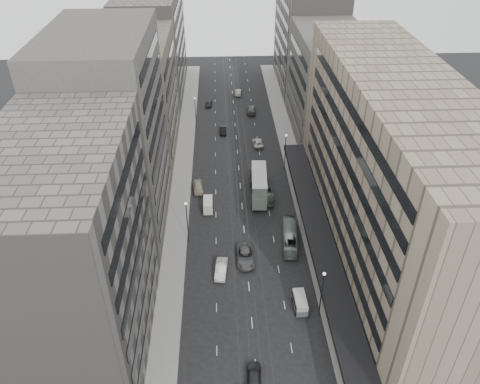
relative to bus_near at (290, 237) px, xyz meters
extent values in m
plane|color=black|center=(-7.58, -10.94, -1.34)|extent=(220.00, 220.00, 0.00)
cube|color=gray|center=(4.42, 26.56, -1.26)|extent=(4.00, 125.00, 0.15)
cube|color=gray|center=(-19.58, 26.56, -1.26)|extent=(4.00, 125.00, 0.15)
cube|color=gray|center=(13.92, -2.94, 13.66)|extent=(15.00, 60.00, 30.00)
cube|color=black|center=(4.42, -2.94, 2.66)|extent=(4.40, 60.00, 0.50)
cube|color=#49443F|center=(13.92, 41.06, 10.66)|extent=(15.00, 28.00, 24.00)
cube|color=slate|center=(13.92, 71.06, 12.66)|extent=(15.00, 32.00, 28.00)
cube|color=slate|center=(-29.08, -18.94, 13.66)|extent=(15.00, 28.00, 30.00)
cube|color=#49443F|center=(-29.08, 8.06, 15.66)|extent=(15.00, 26.00, 34.00)
cube|color=#6B6153|center=(-29.08, 35.06, 11.16)|extent=(15.00, 28.00, 25.00)
cube|color=slate|center=(-29.08, 68.06, 12.66)|extent=(15.00, 38.00, 28.00)
cylinder|color=#262628|center=(2.12, -15.94, 2.66)|extent=(0.16, 0.16, 8.00)
sphere|color=silver|center=(2.12, -15.94, 6.76)|extent=(0.44, 0.44, 0.44)
cylinder|color=#262628|center=(2.12, 24.06, 2.66)|extent=(0.16, 0.16, 8.00)
sphere|color=silver|center=(2.12, 24.06, 6.76)|extent=(0.44, 0.44, 0.44)
cylinder|color=#262628|center=(-17.28, 1.06, 2.66)|extent=(0.16, 0.16, 8.00)
sphere|color=silver|center=(-17.28, 1.06, 6.76)|extent=(0.44, 0.44, 0.44)
cylinder|color=#262628|center=(-17.28, 44.06, 2.66)|extent=(0.16, 0.16, 8.00)
sphere|color=silver|center=(-17.28, 44.06, 6.76)|extent=(0.44, 0.44, 0.44)
imported|color=gray|center=(0.00, 0.00, 0.00)|extent=(3.30, 9.79, 2.67)
imported|color=#939F98|center=(-3.58, 15.74, 0.31)|extent=(3.96, 12.03, 3.29)
cube|color=gray|center=(-4.18, 13.74, 0.50)|extent=(3.34, 10.14, 2.56)
cube|color=gray|center=(-4.18, 13.74, 2.89)|extent=(3.26, 9.74, 2.22)
cube|color=silver|center=(-4.18, 13.74, 4.07)|extent=(3.34, 10.14, 0.13)
cylinder|color=black|center=(-5.77, 10.22, -0.78)|extent=(0.37, 1.13, 1.11)
cylinder|color=black|center=(-3.00, 10.06, -0.78)|extent=(0.37, 1.13, 1.11)
cylinder|color=black|center=(-5.37, 17.41, -0.78)|extent=(0.37, 1.13, 1.11)
cylinder|color=black|center=(-2.59, 17.26, -0.78)|extent=(0.37, 1.13, 1.11)
cube|color=#4D5153|center=(-0.45, -14.57, -0.52)|extent=(1.78, 4.04, 1.04)
cube|color=beige|center=(-0.45, -14.57, 0.41)|extent=(1.75, 3.96, 0.82)
cylinder|color=black|center=(-1.26, -15.91, -1.04)|extent=(0.18, 0.60, 0.59)
cylinder|color=black|center=(0.42, -15.87, -1.04)|extent=(0.18, 0.60, 0.59)
cylinder|color=black|center=(-1.33, -13.28, -1.04)|extent=(0.18, 0.60, 0.59)
cylinder|color=black|center=(0.35, -13.23, -1.04)|extent=(0.18, 0.60, 0.59)
cube|color=silver|center=(-14.00, 9.95, -0.45)|extent=(1.74, 3.81, 1.17)
cube|color=silver|center=(-14.00, 9.95, 0.60)|extent=(1.70, 3.73, 0.92)
cylinder|color=black|center=(-14.84, 8.69, -1.03)|extent=(0.18, 0.61, 0.61)
cylinder|color=black|center=(-13.14, 8.70, -1.03)|extent=(0.18, 0.61, 0.61)
cylinder|color=black|center=(-14.86, 11.20, -1.03)|extent=(0.18, 0.61, 0.61)
cylinder|color=black|center=(-13.15, 11.21, -1.03)|extent=(0.18, 0.61, 0.61)
imported|color=silver|center=(-11.79, -6.75, -0.52)|extent=(2.26, 5.09, 1.63)
imported|color=#5A5A5D|center=(-7.79, -3.98, -0.48)|extent=(2.87, 6.18, 1.71)
imported|color=#232326|center=(-7.93, -25.90, -0.67)|extent=(2.18, 4.72, 1.34)
imported|color=#AFA691|center=(-16.08, 16.76, -0.50)|extent=(2.44, 5.06, 1.66)
imported|color=black|center=(-10.62, 41.57, -0.61)|extent=(1.61, 4.44, 1.45)
imported|color=silver|center=(-2.72, 34.78, -0.67)|extent=(2.52, 4.94, 1.34)
imported|color=#545456|center=(-3.03, 52.94, -0.50)|extent=(2.67, 5.90, 1.68)
imported|color=#262528|center=(-14.23, 57.63, -0.65)|extent=(1.99, 4.16, 1.37)
imported|color=#BAAE9A|center=(-5.99, 65.12, -0.61)|extent=(1.79, 4.47, 1.45)
imported|color=black|center=(4.16, -22.51, -0.21)|extent=(0.77, 0.56, 1.96)
camera|label=1|loc=(-11.32, -60.87, 51.32)|focal=35.00mm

